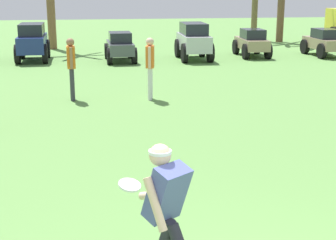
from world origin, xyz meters
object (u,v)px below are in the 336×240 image
teammate_near_sideline (150,63)px  frisbee_thrower (167,210)px  parked_car_slot_d (120,46)px  parked_car_slot_g (324,42)px  parked_car_slot_c (32,41)px  frisbee_in_flight (130,185)px  parked_car_slot_f (252,42)px  parked_car_slot_e (194,40)px  teammate_deep (71,63)px

teammate_near_sideline → frisbee_thrower: bearing=-95.5°
parked_car_slot_d → parked_car_slot_g: (8.25, 0.25, 0.00)m
parked_car_slot_c → frisbee_in_flight: bearing=-80.4°
parked_car_slot_c → parked_car_slot_f: parked_car_slot_c is taller
frisbee_thrower → parked_car_slot_e: bearing=77.8°
parked_car_slot_g → teammate_near_sideline: bearing=-138.4°
teammate_deep → parked_car_slot_e: 7.95m
frisbee_in_flight → parked_car_slot_c: bearing=99.6°
frisbee_thrower → parked_car_slot_g: (8.69, 15.33, -0.24)m
frisbee_in_flight → parked_car_slot_c: (-2.53, 14.97, -0.03)m
frisbee_in_flight → parked_car_slot_e: size_ratio=0.15×
frisbee_thrower → parked_car_slot_f: frisbee_thrower is taller
teammate_near_sideline → frisbee_in_flight: bearing=-98.2°
parked_car_slot_d → teammate_deep: bearing=-103.6°
frisbee_in_flight → parked_car_slot_g: 17.15m
parked_car_slot_d → parked_car_slot_f: bearing=5.8°
teammate_near_sideline → parked_car_slot_g: size_ratio=0.70×
teammate_near_sideline → parked_car_slot_g: bearing=41.6°
teammate_near_sideline → parked_car_slot_e: 7.24m
frisbee_in_flight → teammate_deep: 7.83m
frisbee_thrower → frisbee_in_flight: bearing=112.0°
frisbee_thrower → frisbee_in_flight: frisbee_thrower is taller
parked_car_slot_c → parked_car_slot_f: bearing=-0.5°
teammate_deep → parked_car_slot_f: 9.92m
parked_car_slot_c → parked_car_slot_g: size_ratio=1.06×
teammate_near_sideline → parked_car_slot_c: teammate_near_sideline is taller
frisbee_in_flight → parked_car_slot_g: size_ratio=0.15×
teammate_deep → parked_car_slot_d: teammate_deep is taller
frisbee_in_flight → parked_car_slot_f: (6.06, 14.90, -0.21)m
frisbee_thrower → teammate_near_sideline: size_ratio=0.92×
teammate_near_sideline → parked_car_slot_g: teammate_near_sideline is taller
teammate_near_sideline → parked_car_slot_c: (-3.63, 7.39, -0.20)m
frisbee_thrower → parked_car_slot_g: bearing=60.5°
parked_car_slot_e → parked_car_slot_f: size_ratio=1.06×
teammate_near_sideline → parked_car_slot_c: 8.23m
parked_car_slot_g → frisbee_in_flight: bearing=-121.6°
frisbee_thrower → teammate_deep: bearing=97.7°
parked_car_slot_d → parked_car_slot_c: bearing=169.3°
frisbee_in_flight → parked_car_slot_d: size_ratio=0.15×
parked_car_slot_c → parked_car_slot_g: 11.53m
frisbee_thrower → teammate_deep: teammate_deep is taller
teammate_deep → parked_car_slot_g: (9.84, 6.82, -0.38)m
teammate_deep → frisbee_thrower: bearing=-82.3°
teammate_near_sideline → parked_car_slot_d: bearing=93.0°
frisbee_in_flight → teammate_deep: (-0.85, 7.78, 0.16)m
parked_car_slot_c → parked_car_slot_d: parked_car_slot_c is taller
teammate_near_sideline → parked_car_slot_d: teammate_near_sideline is taller
frisbee_thrower → parked_car_slot_g: frisbee_thrower is taller
parked_car_slot_d → parked_car_slot_e: (2.83, 0.03, 0.18)m
parked_car_slot_d → parked_car_slot_g: size_ratio=1.00×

